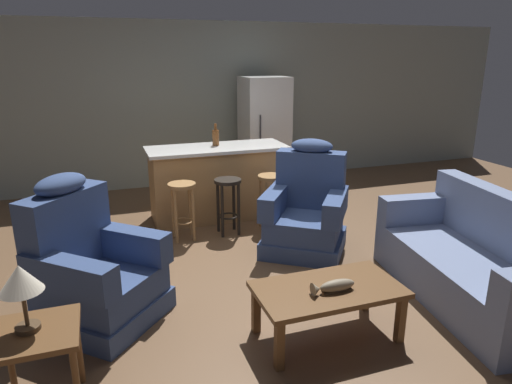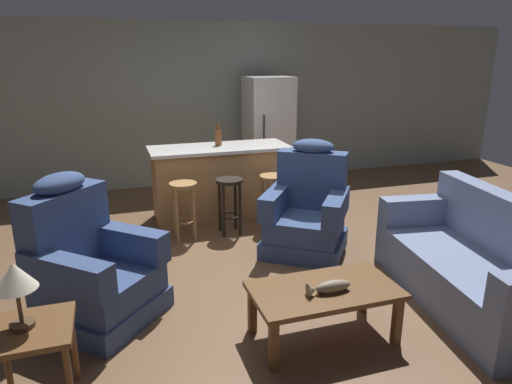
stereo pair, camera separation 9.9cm
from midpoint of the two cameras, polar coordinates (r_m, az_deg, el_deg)
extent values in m
plane|color=brown|center=(4.97, -0.06, -8.01)|extent=(12.00, 12.00, 0.00)
cube|color=#939E93|center=(7.59, -7.51, 10.72)|extent=(12.00, 0.05, 2.60)
cube|color=brown|center=(3.53, 9.36, -12.02)|extent=(1.10, 0.60, 0.04)
cube|color=brown|center=(3.28, 3.13, -18.61)|extent=(0.06, 0.06, 0.38)
cube|color=brown|center=(3.69, 17.99, -15.04)|extent=(0.06, 0.06, 0.38)
cube|color=brown|center=(3.65, 0.33, -14.48)|extent=(0.06, 0.06, 0.38)
cube|color=brown|center=(4.03, 13.97, -11.82)|extent=(0.06, 0.06, 0.38)
cube|color=#4C3823|center=(3.47, 10.42, -12.09)|extent=(0.22, 0.07, 0.01)
ellipsoid|color=gray|center=(3.45, 10.46, -11.52)|extent=(0.28, 0.09, 0.09)
cone|color=gray|center=(3.38, 7.86, -12.03)|extent=(0.06, 0.10, 0.10)
cube|color=#707FA3|center=(4.50, 25.27, -11.15)|extent=(1.10, 2.00, 0.20)
cube|color=#707FA3|center=(4.41, 25.61, -8.73)|extent=(1.10, 2.00, 0.22)
cube|color=#707FA3|center=(4.47, 29.57, -3.84)|extent=(0.47, 1.91, 0.52)
cube|color=#707FA3|center=(4.98, 20.45, -2.16)|extent=(0.86, 0.32, 0.28)
cube|color=#384C7A|center=(4.06, -18.01, -13.57)|extent=(1.19, 1.19, 0.18)
cube|color=#384C7A|center=(3.96, -18.29, -10.93)|extent=(1.10, 1.10, 0.24)
cube|color=#384C7A|center=(3.99, -22.05, -4.23)|extent=(0.69, 0.72, 0.64)
ellipsoid|color=#384C7A|center=(3.87, -22.66, 1.03)|extent=(0.51, 0.52, 0.16)
cube|color=#384C7A|center=(4.06, -15.27, -6.04)|extent=(0.71, 0.67, 0.26)
cube|color=#384C7A|center=(3.63, -21.94, -9.52)|extent=(0.71, 0.67, 0.26)
cube|color=#384C7A|center=(5.10, 6.64, -6.34)|extent=(1.17, 1.17, 0.18)
cube|color=#384C7A|center=(5.03, 6.72, -4.14)|extent=(1.08, 1.09, 0.24)
cube|color=#384C7A|center=(5.17, 7.55, 1.56)|extent=(0.75, 0.64, 0.64)
ellipsoid|color=#384C7A|center=(5.08, 7.71, 5.70)|extent=(0.53, 0.49, 0.16)
cube|color=#384C7A|center=(4.88, 10.57, -1.86)|extent=(0.61, 0.75, 0.26)
cube|color=#384C7A|center=(4.99, 3.06, -1.14)|extent=(0.61, 0.75, 0.26)
cube|color=brown|center=(3.06, -25.57, -15.33)|extent=(0.48, 0.48, 0.04)
cylinder|color=brown|center=(3.41, -28.03, -17.76)|extent=(0.04, 0.04, 0.52)
cylinder|color=brown|center=(3.35, -21.00, -17.43)|extent=(0.04, 0.04, 0.52)
cylinder|color=#4C3823|center=(3.07, -26.32, -14.64)|extent=(0.14, 0.14, 0.03)
cylinder|color=#4C3823|center=(3.01, -26.63, -12.59)|extent=(0.02, 0.02, 0.22)
cone|color=beige|center=(2.93, -27.12, -9.32)|extent=(0.24, 0.24, 0.16)
cube|color=#AD7F4C|center=(6.04, -4.03, 1.08)|extent=(1.71, 0.63, 0.91)
cube|color=silver|center=(5.93, -4.12, 5.51)|extent=(1.80, 0.70, 0.04)
cylinder|color=#A87A47|center=(5.27, -8.58, 0.92)|extent=(0.32, 0.32, 0.04)
torus|color=#A87A47|center=(5.41, -8.37, -3.57)|extent=(0.23, 0.23, 0.02)
cylinder|color=#A87A47|center=(5.27, -9.30, -3.02)|extent=(0.04, 0.04, 0.64)
cylinder|color=#A87A47|center=(5.30, -7.17, -2.81)|extent=(0.04, 0.04, 0.64)
cylinder|color=#A87A47|center=(5.45, -9.64, -2.34)|extent=(0.04, 0.04, 0.64)
cylinder|color=#A87A47|center=(5.48, -7.57, -2.14)|extent=(0.04, 0.04, 0.64)
cylinder|color=black|center=(5.38, -2.85, 1.42)|extent=(0.32, 0.32, 0.04)
torus|color=black|center=(5.52, -2.78, -2.99)|extent=(0.23, 0.23, 0.02)
cylinder|color=black|center=(5.37, -3.54, -2.44)|extent=(0.04, 0.04, 0.64)
cylinder|color=black|center=(5.42, -1.49, -2.23)|extent=(0.04, 0.04, 0.64)
cylinder|color=black|center=(5.55, -4.06, -1.79)|extent=(0.04, 0.04, 0.64)
cylinder|color=black|center=(5.60, -2.08, -1.59)|extent=(0.04, 0.04, 0.64)
cylinder|color=#A87A47|center=(5.55, 2.61, 1.88)|extent=(0.32, 0.32, 0.04)
torus|color=#A87A47|center=(5.68, 2.55, -2.41)|extent=(0.23, 0.23, 0.02)
cylinder|color=#A87A47|center=(5.52, 1.95, -1.86)|extent=(0.04, 0.04, 0.64)
cylinder|color=#A87A47|center=(5.59, 3.88, -1.66)|extent=(0.04, 0.04, 0.64)
cylinder|color=#A87A47|center=(5.70, 1.27, -1.25)|extent=(0.04, 0.04, 0.64)
cylinder|color=#A87A47|center=(5.77, 3.14, -1.06)|extent=(0.04, 0.04, 0.64)
cube|color=white|center=(7.38, 1.93, 7.39)|extent=(0.70, 0.66, 1.76)
cylinder|color=#333338|center=(6.98, 1.42, 7.58)|extent=(0.02, 0.02, 0.50)
cylinder|color=brown|center=(5.99, -4.26, 6.79)|extent=(0.09, 0.09, 0.20)
cylinder|color=brown|center=(5.97, -4.29, 8.14)|extent=(0.03, 0.03, 0.09)
camera|label=1|loc=(0.05, -89.39, 0.19)|focal=32.00mm
camera|label=2|loc=(0.05, 90.61, -0.19)|focal=32.00mm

